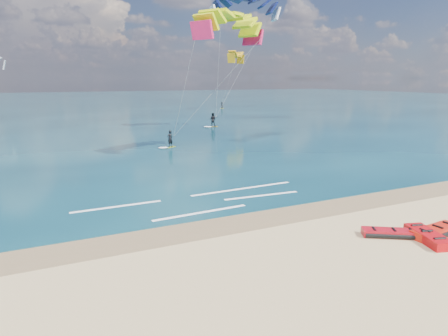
# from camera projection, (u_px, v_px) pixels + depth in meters

# --- Properties ---
(ground) EXTENTS (320.00, 320.00, 0.00)m
(ground) POSITION_uv_depth(u_px,v_px,m) (112.00, 131.00, 51.90)
(ground) COLOR tan
(ground) RESTS_ON ground
(wet_sand_strip) EXTENTS (320.00, 2.40, 0.01)m
(wet_sand_strip) POSITION_uv_depth(u_px,v_px,m) (250.00, 221.00, 19.27)
(wet_sand_strip) COLOR brown
(wet_sand_strip) RESTS_ON ground
(sea) EXTENTS (320.00, 200.00, 0.04)m
(sea) POSITION_uv_depth(u_px,v_px,m) (70.00, 104.00, 108.34)
(sea) COLOR #092836
(sea) RESTS_ON ground
(packed_kite_left) EXTENTS (2.92, 1.42, 0.43)m
(packed_kite_left) POSITION_uv_depth(u_px,v_px,m) (435.00, 235.00, 17.47)
(packed_kite_left) COLOR red
(packed_kite_left) RESTS_ON ground
(packed_kite_mid) EXTENTS (2.72, 2.21, 0.36)m
(packed_kite_mid) POSITION_uv_depth(u_px,v_px,m) (390.00, 236.00, 17.35)
(packed_kite_mid) COLOR #B70C19
(packed_kite_mid) RESTS_ON ground
(packed_kite_right) EXTENTS (1.93, 2.80, 0.45)m
(packed_kite_right) POSITION_uv_depth(u_px,v_px,m) (428.00, 241.00, 16.88)
(packed_kite_right) COLOR #BD080D
(packed_kite_right) RESTS_ON ground
(kitesurfer_main) EXTENTS (11.03, 8.36, 13.70)m
(kitesurfer_main) POSITION_uv_depth(u_px,v_px,m) (200.00, 75.00, 36.47)
(kitesurfer_main) COLOR #C7E91B
(kitesurfer_main) RESTS_ON sea
(kitesurfer_far) EXTENTS (11.17, 5.83, 18.55)m
(kitesurfer_far) POSITION_uv_depth(u_px,v_px,m) (230.00, 54.00, 53.35)
(kitesurfer_far) COLOR gold
(kitesurfer_far) RESTS_ON sea
(shoreline_foam) EXTENTS (13.57, 3.61, 0.01)m
(shoreline_foam) POSITION_uv_depth(u_px,v_px,m) (211.00, 199.00, 22.57)
(shoreline_foam) COLOR white
(shoreline_foam) RESTS_ON ground
(distant_kites) EXTENTS (75.00, 31.14, 12.14)m
(distant_kites) POSITION_uv_depth(u_px,v_px,m) (20.00, 84.00, 77.71)
(distant_kites) COLOR #A1A0A8
(distant_kites) RESTS_ON ground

